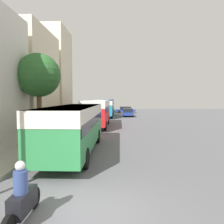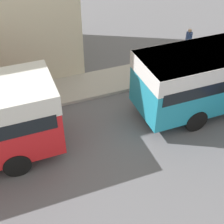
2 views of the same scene
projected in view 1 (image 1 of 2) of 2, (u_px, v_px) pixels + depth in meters
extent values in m
plane|color=slate|center=(92.00, 213.00, 6.38)|extent=(120.00, 120.00, 0.00)
cube|color=beige|center=(14.00, 81.00, 21.67)|extent=(6.89, 7.80, 10.02)
cube|color=beige|center=(47.00, 77.00, 29.43)|extent=(5.59, 6.08, 12.47)
cube|color=#2D8447|center=(74.00, 126.00, 13.20)|extent=(2.44, 9.56, 2.36)
cube|color=silver|center=(74.00, 112.00, 13.15)|extent=(2.46, 9.61, 0.71)
cube|color=black|center=(74.00, 121.00, 13.18)|extent=(2.48, 9.18, 0.52)
cylinder|color=black|center=(68.00, 136.00, 16.27)|extent=(0.28, 1.00, 1.00)
cylinder|color=black|center=(98.00, 136.00, 16.20)|extent=(0.28, 1.00, 1.00)
cylinder|color=black|center=(38.00, 158.00, 10.36)|extent=(0.28, 1.00, 1.00)
cylinder|color=black|center=(85.00, 158.00, 10.29)|extent=(0.28, 1.00, 1.00)
cube|color=red|center=(97.00, 111.00, 25.37)|extent=(2.52, 9.44, 2.58)
cube|color=white|center=(97.00, 104.00, 25.31)|extent=(2.54, 9.49, 0.77)
cube|color=black|center=(97.00, 109.00, 25.35)|extent=(2.57, 9.06, 0.57)
cylinder|color=black|center=(90.00, 120.00, 28.41)|extent=(0.28, 1.00, 1.00)
cylinder|color=black|center=(108.00, 120.00, 28.33)|extent=(0.28, 1.00, 1.00)
cylinder|color=black|center=(83.00, 125.00, 22.57)|extent=(0.28, 1.00, 1.00)
cylinder|color=black|center=(105.00, 126.00, 22.49)|extent=(0.28, 1.00, 1.00)
cube|color=teal|center=(106.00, 107.00, 38.73)|extent=(2.51, 10.35, 2.42)
cube|color=white|center=(106.00, 102.00, 38.68)|extent=(2.53, 10.40, 0.73)
cube|color=black|center=(106.00, 105.00, 38.71)|extent=(2.56, 9.93, 0.53)
cylinder|color=black|center=(101.00, 113.00, 42.05)|extent=(0.28, 1.00, 1.00)
cylinder|color=black|center=(113.00, 113.00, 41.97)|extent=(0.28, 1.00, 1.00)
cylinder|color=black|center=(98.00, 115.00, 35.65)|extent=(0.28, 1.00, 1.00)
cylinder|color=black|center=(112.00, 115.00, 35.57)|extent=(0.28, 1.00, 1.00)
cube|color=silver|center=(108.00, 105.00, 52.07)|extent=(2.41, 10.11, 2.47)
cube|color=#2D569E|center=(108.00, 101.00, 52.01)|extent=(2.44, 10.16, 0.74)
cube|color=black|center=(108.00, 103.00, 52.05)|extent=(2.46, 9.70, 0.54)
cylinder|color=black|center=(105.00, 109.00, 55.31)|extent=(0.28, 1.00, 1.00)
cylinder|color=black|center=(113.00, 109.00, 55.24)|extent=(0.28, 1.00, 1.00)
cylinder|color=black|center=(103.00, 111.00, 49.06)|extent=(0.28, 1.00, 1.00)
cylinder|color=black|center=(113.00, 111.00, 48.99)|extent=(0.28, 1.00, 1.00)
cube|color=black|center=(23.00, 202.00, 5.81)|extent=(0.39, 1.10, 0.55)
cylinder|color=black|center=(35.00, 198.00, 6.63)|extent=(0.10, 0.64, 0.64)
cylinder|color=#33477F|center=(21.00, 182.00, 5.67)|extent=(0.36, 0.36, 0.60)
sphere|color=silver|center=(20.00, 166.00, 5.64)|extent=(0.26, 0.26, 0.26)
cube|color=navy|center=(128.00, 113.00, 39.13)|extent=(1.89, 3.82, 0.50)
cube|color=black|center=(128.00, 110.00, 39.10)|extent=(1.67, 2.10, 0.67)
cylinder|color=black|center=(123.00, 114.00, 40.36)|extent=(0.22, 0.64, 0.64)
cylinder|color=black|center=(132.00, 114.00, 40.30)|extent=(0.22, 0.64, 0.64)
cylinder|color=black|center=(123.00, 115.00, 38.00)|extent=(0.22, 0.64, 0.64)
cylinder|color=black|center=(133.00, 115.00, 37.94)|extent=(0.22, 0.64, 0.64)
cube|color=navy|center=(125.00, 110.00, 48.41)|extent=(4.38, 1.79, 0.46)
cube|color=black|center=(125.00, 108.00, 48.38)|extent=(2.41, 1.57, 0.64)
cylinder|color=black|center=(119.00, 112.00, 47.65)|extent=(0.64, 0.22, 0.64)
cylinder|color=black|center=(119.00, 111.00, 49.30)|extent=(0.64, 0.22, 0.64)
cylinder|color=black|center=(132.00, 112.00, 47.56)|extent=(0.64, 0.22, 0.64)
cylinder|color=black|center=(131.00, 111.00, 49.20)|extent=(0.64, 0.22, 0.64)
cylinder|color=#232838|center=(82.00, 114.00, 38.71)|extent=(0.28, 0.28, 0.78)
cylinder|color=#33477F|center=(82.00, 110.00, 38.66)|extent=(0.35, 0.35, 0.65)
sphere|color=tan|center=(82.00, 107.00, 38.63)|extent=(0.21, 0.21, 0.21)
cylinder|color=brown|center=(39.00, 116.00, 16.39)|extent=(0.36, 0.36, 3.68)
sphere|color=#2D662D|center=(39.00, 75.00, 16.20)|extent=(3.24, 3.24, 3.24)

